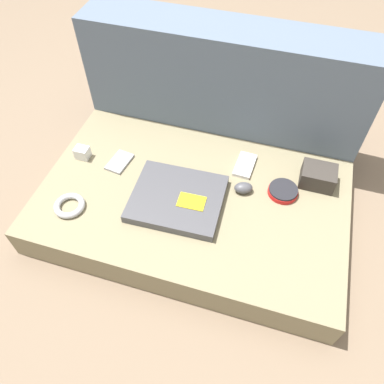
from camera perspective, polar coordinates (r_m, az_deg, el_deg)
name	(u,v)px	position (r m, az deg, el deg)	size (l,w,h in m)	color
ground_plane	(192,216)	(1.38, 0.00, -3.69)	(8.00, 8.00, 0.00)	#7A6651
couch_seat	(192,206)	(1.33, 0.00, -2.18)	(1.05, 0.64, 0.12)	#847A5B
couch_backrest	(224,91)	(1.49, 4.89, 15.07)	(1.05, 0.20, 0.51)	slate
laptop	(177,198)	(1.26, -2.24, -0.99)	(0.31, 0.27, 0.03)	#47474C
computer_mouse	(243,188)	(1.29, 7.84, 0.63)	(0.07, 0.06, 0.04)	#4C4C51
speaker_puck	(283,191)	(1.32, 13.70, 0.15)	(0.10, 0.10, 0.02)	red
phone_silver	(245,165)	(1.38, 8.07, 4.07)	(0.07, 0.12, 0.01)	silver
phone_black	(120,162)	(1.41, -10.98, 4.53)	(0.08, 0.11, 0.01)	#99999E
camera_pouch	(318,176)	(1.37, 18.64, 2.29)	(0.12, 0.09, 0.07)	#38332D
charger_brick	(82,153)	(1.45, -16.37, 5.78)	(0.05, 0.04, 0.04)	silver
cable_coil	(69,206)	(1.31, -18.17, -1.98)	(0.10, 0.10, 0.02)	#B2B2B7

